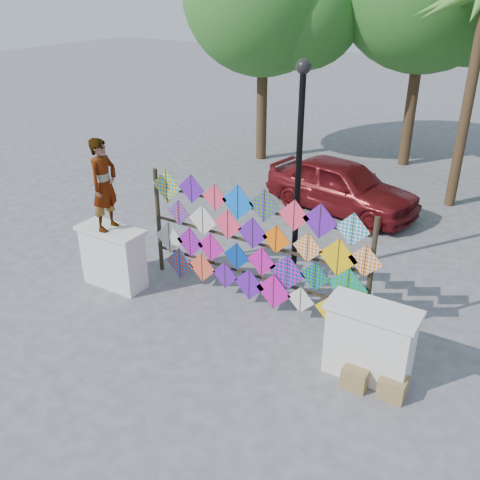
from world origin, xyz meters
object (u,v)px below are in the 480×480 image
Objects in this scene: sedan at (342,186)px; lamppost at (299,155)px; vendor_woman at (104,185)px; kite_rack at (255,247)px.

sedan is 4.47m from lamppost.
lamppost reaches higher than vendor_woman.
lamppost reaches higher than kite_rack.
kite_rack is at bearing -99.59° from lamppost.
lamppost is at bearing 80.41° from kite_rack.
vendor_woman is at bearing -143.96° from lamppost.
vendor_woman is 0.43× the size of sedan.
lamppost is (0.57, -3.98, 1.97)m from sedan.
vendor_woman is 0.41× the size of lamppost.
vendor_woman is 3.77m from lamppost.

